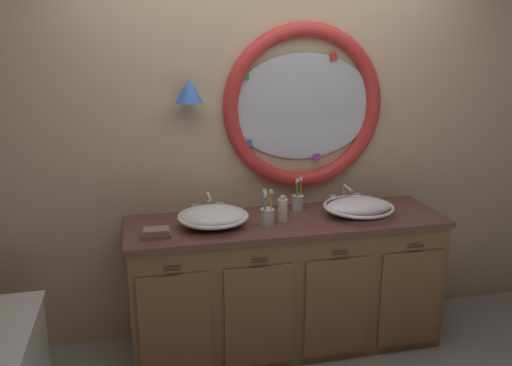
# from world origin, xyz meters

# --- Properties ---
(ground_plane) EXTENTS (14.00, 14.00, 0.00)m
(ground_plane) POSITION_xyz_m (0.00, 0.00, 0.00)
(ground_plane) COLOR gray
(back_wall_assembly) EXTENTS (6.40, 0.26, 2.60)m
(back_wall_assembly) POSITION_xyz_m (0.02, 0.58, 1.32)
(back_wall_assembly) COLOR #D6B78E
(back_wall_assembly) RESTS_ON ground_plane
(vanity_counter) EXTENTS (1.98, 0.61, 0.87)m
(vanity_counter) POSITION_xyz_m (0.08, 0.27, 0.43)
(vanity_counter) COLOR olive
(vanity_counter) RESTS_ON ground_plane
(sink_basin_left) EXTENTS (0.43, 0.43, 0.12)m
(sink_basin_left) POSITION_xyz_m (-0.39, 0.24, 0.93)
(sink_basin_left) COLOR white
(sink_basin_left) RESTS_ON vanity_counter
(sink_basin_right) EXTENTS (0.45, 0.45, 0.11)m
(sink_basin_right) POSITION_xyz_m (0.54, 0.24, 0.92)
(sink_basin_right) COLOR white
(sink_basin_right) RESTS_ON vanity_counter
(faucet_set_left) EXTENTS (0.21, 0.15, 0.15)m
(faucet_set_left) POSITION_xyz_m (-0.39, 0.46, 0.93)
(faucet_set_left) COLOR silver
(faucet_set_left) RESTS_ON vanity_counter
(faucet_set_right) EXTENTS (0.23, 0.14, 0.14)m
(faucet_set_right) POSITION_xyz_m (0.54, 0.47, 0.92)
(faucet_set_right) COLOR silver
(faucet_set_right) RESTS_ON vanity_counter
(toothbrush_holder_left) EXTENTS (0.09, 0.09, 0.22)m
(toothbrush_holder_left) POSITION_xyz_m (-0.07, 0.19, 0.93)
(toothbrush_holder_left) COLOR silver
(toothbrush_holder_left) RESTS_ON vanity_counter
(toothbrush_holder_right) EXTENTS (0.08, 0.08, 0.22)m
(toothbrush_holder_right) POSITION_xyz_m (0.19, 0.42, 0.92)
(toothbrush_holder_right) COLOR silver
(toothbrush_holder_right) RESTS_ON vanity_counter
(soap_dispenser) EXTENTS (0.06, 0.07, 0.17)m
(soap_dispenser) POSITION_xyz_m (0.04, 0.24, 0.94)
(soap_dispenser) COLOR #EFE5C6
(soap_dispenser) RESTS_ON vanity_counter
(folded_hand_towel) EXTENTS (0.16, 0.10, 0.05)m
(folded_hand_towel) POSITION_xyz_m (-0.73, 0.14, 0.89)
(folded_hand_towel) COLOR #936B56
(folded_hand_towel) RESTS_ON vanity_counter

